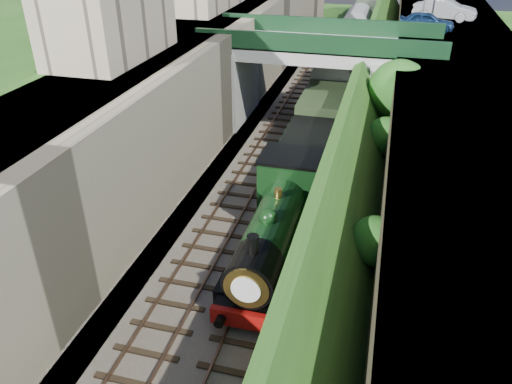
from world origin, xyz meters
name	(u,v)px	position (x,y,z in m)	size (l,w,h in m)	color
trackbed	(300,147)	(0.00, 20.00, 0.10)	(10.00, 90.00, 0.20)	#473F38
retaining_wall	(221,91)	(-5.50, 20.00, 3.50)	(1.00, 90.00, 7.00)	#756B56
street_plateau_left	(172,87)	(-9.00, 20.00, 3.50)	(6.00, 90.00, 7.00)	#262628
street_plateau_right	(458,117)	(9.50, 20.00, 3.12)	(8.00, 90.00, 6.25)	#262628
embankment_slope	(379,133)	(5.03, 17.09, 2.80)	(4.79, 90.00, 6.48)	#1E4714
track_left	(271,141)	(-2.00, 20.00, 0.25)	(2.50, 90.00, 0.20)	black
track_right	(318,146)	(1.20, 20.00, 0.25)	(2.50, 90.00, 0.20)	black
road_bridge	(327,73)	(0.94, 24.00, 4.08)	(16.00, 6.40, 7.25)	gray
building_near	(110,19)	(-9.50, 14.00, 9.00)	(4.00, 8.00, 4.00)	gray
tree	(400,92)	(5.91, 19.16, 4.65)	(3.60, 3.80, 6.60)	black
car_blue	(426,21)	(7.32, 29.18, 6.92)	(1.58, 3.94, 1.34)	#122A4F
car_silver	(445,9)	(8.87, 34.08, 7.04)	(1.68, 4.82, 1.59)	#97999C
locomotive	(277,226)	(1.20, 7.44, 1.89)	(3.10, 10.22, 3.83)	black
tender	(305,161)	(1.20, 14.80, 1.62)	(2.70, 6.00, 3.05)	black
coach_front	(334,87)	(1.20, 27.40, 2.05)	(2.90, 18.00, 3.70)	black
coach_middle	(356,36)	(1.20, 46.20, 2.05)	(2.90, 18.00, 3.70)	black
coach_rear	(368,7)	(1.20, 65.00, 2.05)	(2.90, 18.00, 3.70)	black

